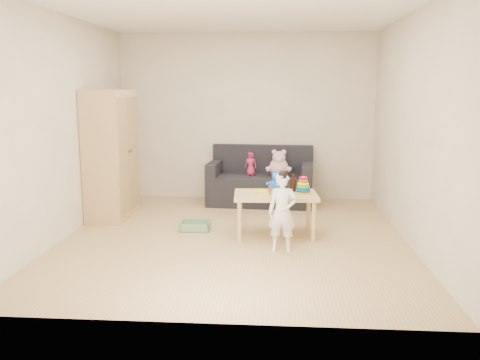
# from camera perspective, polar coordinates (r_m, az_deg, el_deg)

# --- Properties ---
(room) EXTENTS (4.50, 4.50, 4.50)m
(room) POSITION_cam_1_polar(r_m,az_deg,el_deg) (5.83, -0.67, 5.87)
(room) COLOR tan
(room) RESTS_ON ground
(wardrobe) EXTENTS (0.48, 0.96, 1.73)m
(wardrobe) POSITION_cam_1_polar(r_m,az_deg,el_deg) (7.10, -14.27, 2.81)
(wardrobe) COLOR tan
(wardrobe) RESTS_ON ground
(sofa) EXTENTS (1.62, 0.90, 0.44)m
(sofa) POSITION_cam_1_polar(r_m,az_deg,el_deg) (7.76, 2.32, -1.09)
(sofa) COLOR black
(sofa) RESTS_ON ground
(play_table) EXTENTS (1.01, 0.68, 0.51)m
(play_table) POSITION_cam_1_polar(r_m,az_deg,el_deg) (6.10, 3.99, -3.89)
(play_table) COLOR tan
(play_table) RESTS_ON ground
(storage_bin) EXTENTS (0.37, 0.28, 0.11)m
(storage_bin) POSITION_cam_1_polar(r_m,az_deg,el_deg) (6.39, -5.03, -5.14)
(storage_bin) COLOR #678C65
(storage_bin) RESTS_ON ground
(toddler) EXTENTS (0.32, 0.22, 0.84)m
(toddler) POSITION_cam_1_polar(r_m,az_deg,el_deg) (5.50, 4.78, -3.72)
(toddler) COLOR white
(toddler) RESTS_ON ground
(pink_bear) EXTENTS (0.34, 0.31, 0.34)m
(pink_bear) POSITION_cam_1_polar(r_m,az_deg,el_deg) (7.60, 4.38, 1.65)
(pink_bear) COLOR #CA94A5
(pink_bear) RESTS_ON sofa
(doll) EXTENTS (0.19, 0.14, 0.35)m
(doll) POSITION_cam_1_polar(r_m,az_deg,el_deg) (7.69, 1.21, 1.79)
(doll) COLOR #AE2048
(doll) RESTS_ON sofa
(ring_stacker) EXTENTS (0.18, 0.18, 0.20)m
(ring_stacker) POSITION_cam_1_polar(r_m,az_deg,el_deg) (6.09, 7.10, -0.73)
(ring_stacker) COLOR #EDB70C
(ring_stacker) RESTS_ON play_table
(brown_bottle) EXTENTS (0.07, 0.07, 0.21)m
(brown_bottle) POSITION_cam_1_polar(r_m,az_deg,el_deg) (6.19, 5.98, -0.46)
(brown_bottle) COLOR black
(brown_bottle) RESTS_ON play_table
(blue_plush) EXTENTS (0.21, 0.17, 0.25)m
(blue_plush) POSITION_cam_1_polar(r_m,az_deg,el_deg) (6.16, 4.14, -0.11)
(blue_plush) COLOR blue
(blue_plush) RESTS_ON play_table
(wooden_figure) EXTENTS (0.05, 0.04, 0.11)m
(wooden_figure) POSITION_cam_1_polar(r_m,az_deg,el_deg) (5.98, 3.38, -1.12)
(wooden_figure) COLOR brown
(wooden_figure) RESTS_ON play_table
(yellow_book) EXTENTS (0.29, 0.29, 0.02)m
(yellow_book) POSITION_cam_1_polar(r_m,az_deg,el_deg) (6.13, 2.70, -1.27)
(yellow_book) COLOR yellow
(yellow_book) RESTS_ON play_table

